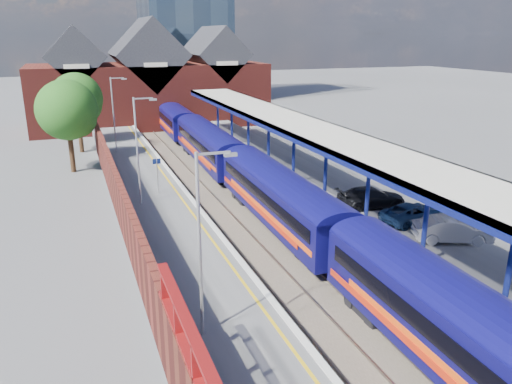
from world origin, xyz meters
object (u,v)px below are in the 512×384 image
parked_car_silver (452,230)px  parked_car_blue (412,213)px  parked_car_dark (371,197)px  train (238,164)px  lamp_post_d (115,110)px  platform_sign (157,170)px  lamp_post_c (139,145)px  lamp_post_b (203,235)px

parked_car_silver → parked_car_blue: bearing=25.6°
parked_car_silver → parked_car_dark: size_ratio=0.91×
train → parked_car_silver: size_ratio=16.08×
lamp_post_d → parked_car_blue: lamp_post_d is taller
lamp_post_d → platform_sign: (1.36, -14.00, -2.30)m
lamp_post_c → parked_car_dark: 15.31m
parked_car_silver → parked_car_dark: 6.45m
train → parked_car_blue: train is taller
platform_sign → lamp_post_c: bearing=-124.3°
train → lamp_post_d: size_ratio=9.42×
lamp_post_d → parked_car_dark: lamp_post_d is taller
lamp_post_c → parked_car_blue: bearing=-31.8°
lamp_post_c → lamp_post_b: bearing=-90.0°
parked_car_silver → lamp_post_c: bearing=72.9°
parked_car_dark → lamp_post_c: bearing=72.5°
lamp_post_d → parked_car_dark: bearing=-57.8°
parked_car_dark → parked_car_blue: size_ratio=1.11×
platform_sign → parked_car_blue: platform_sign is taller
lamp_post_c → parked_car_dark: size_ratio=1.55×
lamp_post_b → lamp_post_c: bearing=90.0°
lamp_post_b → platform_sign: bearing=85.7°
lamp_post_b → parked_car_dark: size_ratio=1.55×
lamp_post_b → lamp_post_c: (0.00, 16.00, 0.00)m
lamp_post_d → platform_sign: lamp_post_d is taller
train → parked_car_dark: size_ratio=14.56×
lamp_post_b → parked_car_blue: (14.56, 6.97, -3.42)m
lamp_post_d → parked_car_silver: size_ratio=1.71×
train → lamp_post_c: (-7.86, -3.54, 2.87)m
lamp_post_d → parked_car_silver: 32.01m
platform_sign → parked_car_blue: size_ratio=0.61×
train → lamp_post_b: bearing=-111.9°
parked_car_silver → parked_car_blue: parked_car_silver is taller
lamp_post_b → parked_car_silver: 15.56m
parked_car_blue → train: bearing=18.7°
parked_car_blue → parked_car_silver: bearing=173.6°
lamp_post_b → parked_car_dark: (13.75, 10.15, -3.34)m
lamp_post_d → parked_car_blue: bearing=-59.8°
lamp_post_c → parked_car_dark: lamp_post_c is taller
lamp_post_d → lamp_post_b: bearing=-90.0°
train → parked_car_silver: bearing=-66.5°
parked_car_silver → parked_car_blue: size_ratio=1.00×
lamp_post_c → platform_sign: size_ratio=2.80×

